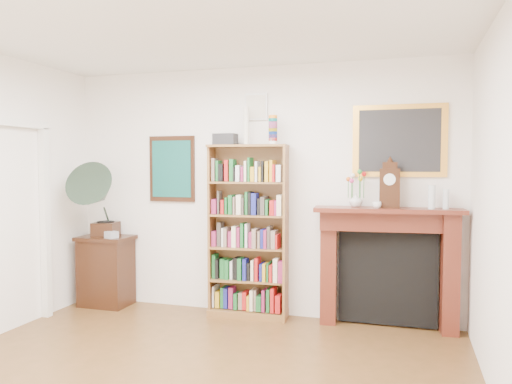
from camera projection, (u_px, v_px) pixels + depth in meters
room at (147, 211)px, 3.28m from camera, size 4.51×5.01×2.81m
door_casing at (13, 208)px, 5.07m from camera, size 0.08×1.02×2.17m
teal_poster at (172, 169)px, 5.94m from camera, size 0.58×0.04×0.78m
small_picture at (256, 107)px, 5.59m from camera, size 0.26×0.04×0.30m
gilt_painting at (399, 141)px, 5.17m from camera, size 0.95×0.04×0.75m
bookshelf at (248, 221)px, 5.53m from camera, size 0.91×0.40×2.21m
side_cabinet at (106, 271)px, 6.02m from camera, size 0.62×0.45×0.84m
fireplace at (387, 256)px, 5.18m from camera, size 1.52×0.49×1.26m
gramophone at (98, 195)px, 5.84m from camera, size 0.66×0.76×0.89m
cd_stack at (112, 235)px, 5.83m from camera, size 0.15×0.15×0.08m
mantel_clock at (390, 186)px, 5.08m from camera, size 0.20×0.12×0.47m
flower_vase at (356, 200)px, 5.20m from camera, size 0.14×0.14×0.14m
teacup at (377, 205)px, 5.04m from camera, size 0.11×0.11×0.07m
bottle_left at (432, 197)px, 4.95m from camera, size 0.07×0.07×0.24m
bottle_right at (446, 199)px, 4.94m from camera, size 0.06×0.06×0.20m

